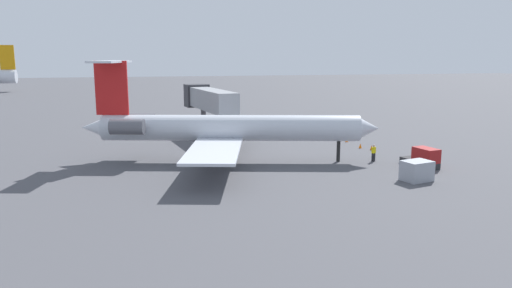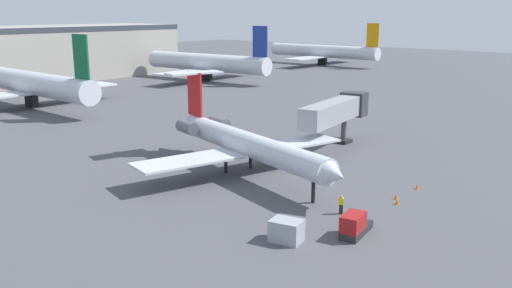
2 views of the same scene
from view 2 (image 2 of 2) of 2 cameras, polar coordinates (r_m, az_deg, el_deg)
ground_plane at (r=58.06m, az=0.57°, el=-3.63°), size 400.00×400.00×0.10m
regional_jet at (r=59.26m, az=-1.34°, el=0.23°), size 24.71×29.10×9.94m
jet_bridge at (r=71.52m, az=8.41°, el=3.43°), size 15.57×5.23×6.39m
ground_crew_marshaller at (r=48.56m, az=8.76°, el=-6.17°), size 0.42×0.48×1.69m
baggage_tug_lead at (r=44.22m, az=10.12°, el=-8.28°), size 4.19×2.09×1.90m
cargo_container_uld at (r=42.62m, az=3.16°, el=-8.91°), size 2.26×2.71×1.70m
traffic_cone_near at (r=56.93m, az=16.26°, el=-4.20°), size 0.36×0.36×0.55m
traffic_cone_mid at (r=52.05m, az=14.33°, el=-5.76°), size 0.36×0.36×0.55m
traffic_cone_far at (r=53.46m, az=14.23°, el=-5.23°), size 0.36×0.36×0.55m
parked_airliner_centre at (r=107.67m, az=-22.20°, el=5.79°), size 32.92×39.16×13.54m
parked_airliner_east_mid at (r=139.00m, az=-5.06°, el=8.32°), size 31.23×36.95×13.67m
parked_airliner_east_end at (r=180.38m, az=6.94°, el=9.44°), size 32.99×39.24×13.40m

